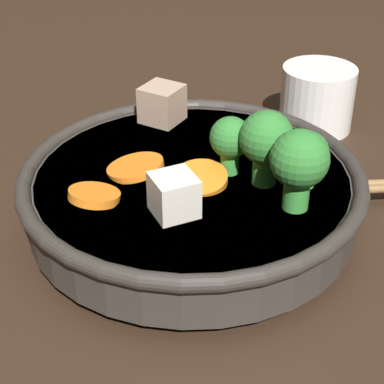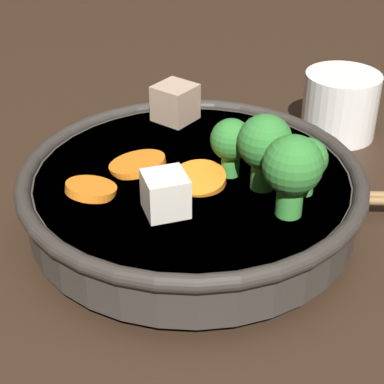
# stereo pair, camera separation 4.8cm
# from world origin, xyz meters

# --- Properties ---
(ground_plane) EXTENTS (3.00, 3.00, 0.00)m
(ground_plane) POSITION_xyz_m (0.00, 0.00, 0.00)
(ground_plane) COLOR black
(stirfry_bowl) EXTENTS (0.26, 0.26, 0.11)m
(stirfry_bowl) POSITION_xyz_m (0.00, 0.00, 0.04)
(stirfry_bowl) COLOR #38332D
(stirfry_bowl) RESTS_ON ground_plane
(tea_cup) EXTENTS (0.07, 0.07, 0.06)m
(tea_cup) POSITION_xyz_m (-0.09, 0.20, 0.03)
(tea_cup) COLOR white
(tea_cup) RESTS_ON ground_plane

